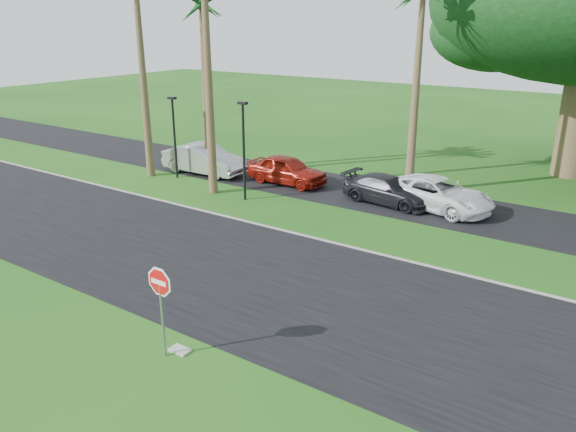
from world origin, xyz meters
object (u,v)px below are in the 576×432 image
(stop_sign_near, at_px, (160,294))
(car_red, at_px, (287,170))
(car_dark, at_px, (388,190))
(car_minivan, at_px, (438,194))
(car_silver, at_px, (204,160))

(stop_sign_near, xyz_separation_m, car_red, (-6.37, 14.87, -1.04))
(car_red, bearing_deg, car_dark, -90.55)
(car_dark, height_order, car_minivan, car_minivan)
(stop_sign_near, distance_m, car_silver, 17.95)
(car_silver, bearing_deg, car_red, -81.66)
(car_silver, xyz_separation_m, car_dark, (10.68, 0.84, -0.16))
(car_silver, distance_m, car_dark, 10.71)
(car_silver, distance_m, car_minivan, 12.95)
(car_silver, xyz_separation_m, car_red, (4.92, 0.94, -0.07))
(car_minivan, bearing_deg, car_dark, 116.73)
(car_dark, bearing_deg, car_minivan, -70.66)
(stop_sign_near, bearing_deg, car_red, 113.18)
(car_silver, relative_size, car_dark, 1.10)
(car_silver, bearing_deg, car_minivan, -86.45)
(car_silver, xyz_separation_m, car_minivan, (12.88, 1.36, -0.09))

